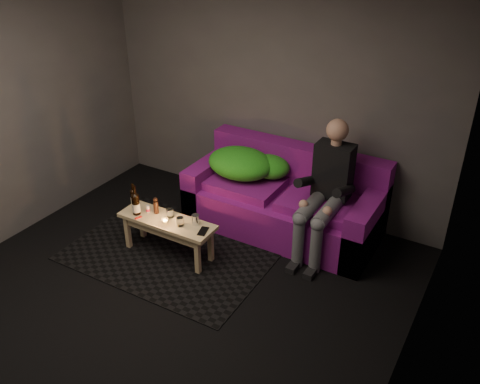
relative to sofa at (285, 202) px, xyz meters
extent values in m
plane|color=black|center=(-0.41, -1.82, -0.31)|extent=(4.50, 4.50, 0.00)
plane|color=#494749|center=(-0.41, 0.43, 0.99)|extent=(4.00, 0.00, 4.00)
plane|color=#494749|center=(1.59, -1.82, 0.99)|extent=(0.00, 4.50, 4.50)
cube|color=black|center=(-0.78, -0.98, -0.31)|extent=(2.01, 1.47, 0.01)
cube|color=#791077|center=(0.00, -0.05, -0.10)|extent=(2.01, 0.91, 0.42)
cube|color=#791077|center=(0.00, 0.29, 0.33)|extent=(2.01, 0.22, 0.44)
cube|color=#791077|center=(-0.91, -0.05, 0.00)|extent=(0.20, 0.91, 0.62)
cube|color=#791077|center=(0.91, -0.05, 0.00)|extent=(0.20, 0.91, 0.62)
cube|color=#791077|center=(-0.42, -0.10, 0.15)|extent=(0.75, 0.60, 0.10)
cube|color=#791077|center=(0.42, -0.10, 0.15)|extent=(0.75, 0.60, 0.10)
ellipsoid|color=#1E8317|center=(-0.52, -0.05, 0.35)|extent=(0.72, 0.56, 0.30)
ellipsoid|color=#1E8317|center=(-0.24, 0.09, 0.32)|extent=(0.44, 0.36, 0.24)
ellipsoid|color=#1E8317|center=(-0.74, 0.07, 0.28)|extent=(0.32, 0.26, 0.16)
cube|color=black|center=(0.50, 0.00, 0.50)|extent=(0.36, 0.22, 0.55)
sphere|color=tan|center=(0.50, 0.00, 0.92)|extent=(0.21, 0.21, 0.21)
cylinder|color=#53555E|center=(0.41, -0.31, 0.22)|extent=(0.14, 0.50, 0.14)
cylinder|color=#53555E|center=(0.59, -0.31, 0.22)|extent=(0.14, 0.50, 0.14)
cylinder|color=#53555E|center=(0.41, -0.55, -0.06)|extent=(0.11, 0.11, 0.51)
cylinder|color=#53555E|center=(0.59, -0.55, -0.06)|extent=(0.11, 0.11, 0.51)
cube|color=black|center=(0.41, -0.61, -0.28)|extent=(0.09, 0.22, 0.06)
cube|color=black|center=(0.59, -0.61, -0.28)|extent=(0.09, 0.22, 0.06)
cube|color=tan|center=(-0.78, -1.03, 0.08)|extent=(1.00, 0.33, 0.04)
cube|color=tan|center=(-0.78, -1.03, 0.01)|extent=(0.87, 0.25, 0.09)
cube|color=tan|center=(-1.20, -1.15, -0.13)|extent=(0.05, 0.05, 0.37)
cube|color=tan|center=(-1.20, -0.93, -0.13)|extent=(0.05, 0.05, 0.37)
cube|color=tan|center=(-0.35, -1.14, -0.13)|extent=(0.05, 0.05, 0.37)
cube|color=tan|center=(-0.35, -0.92, -0.13)|extent=(0.05, 0.05, 0.37)
cylinder|color=black|center=(-1.22, -0.99, 0.18)|extent=(0.06, 0.06, 0.17)
cylinder|color=white|center=(-1.22, -0.99, 0.15)|extent=(0.06, 0.06, 0.07)
cone|color=black|center=(-1.22, -0.99, 0.28)|extent=(0.06, 0.06, 0.03)
cylinder|color=black|center=(-1.22, -0.99, 0.30)|extent=(0.02, 0.02, 0.08)
cylinder|color=black|center=(-1.10, -1.10, 0.20)|extent=(0.08, 0.08, 0.21)
cylinder|color=white|center=(-1.10, -1.10, 0.17)|extent=(0.08, 0.08, 0.09)
cone|color=black|center=(-1.10, -1.10, 0.32)|extent=(0.08, 0.08, 0.03)
cylinder|color=black|center=(-1.10, -1.10, 0.36)|extent=(0.03, 0.03, 0.10)
cylinder|color=silver|center=(-1.02, -1.02, 0.13)|extent=(0.04, 0.04, 0.08)
cylinder|color=black|center=(-0.94, -0.99, 0.16)|extent=(0.06, 0.06, 0.13)
cylinder|color=white|center=(-0.78, -0.98, 0.14)|extent=(0.09, 0.09, 0.09)
cylinder|color=white|center=(-0.74, -1.10, 0.12)|extent=(0.07, 0.07, 0.05)
sphere|color=orange|center=(-0.74, -1.10, 0.13)|extent=(0.02, 0.02, 0.02)
cylinder|color=white|center=(-0.60, -1.05, 0.14)|extent=(0.08, 0.08, 0.09)
cylinder|color=silver|center=(-0.48, -0.96, 0.15)|extent=(0.10, 0.10, 0.10)
cube|color=black|center=(-0.35, -1.03, 0.10)|extent=(0.11, 0.16, 0.01)
cube|color=red|center=(-1.03, -1.16, 0.10)|extent=(0.04, 0.07, 0.01)
camera|label=1|loc=(1.95, -4.28, 2.72)|focal=38.00mm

